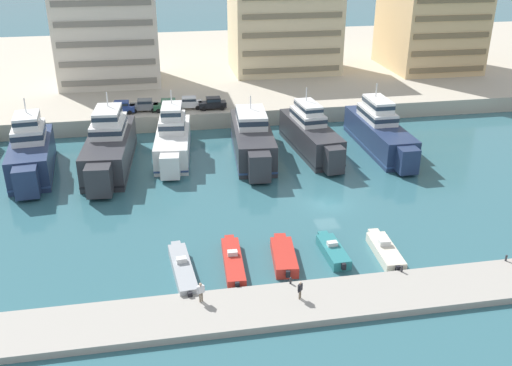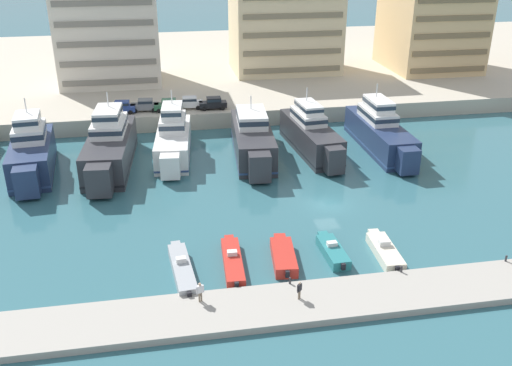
{
  "view_description": "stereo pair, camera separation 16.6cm",
  "coord_description": "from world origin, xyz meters",
  "views": [
    {
      "loc": [
        -17.66,
        -53.36,
        28.06
      ],
      "look_at": [
        -7.74,
        1.44,
        2.5
      ],
      "focal_mm": 40.0,
      "sensor_mm": 36.0,
      "label": 1
    },
    {
      "loc": [
        -17.5,
        -53.39,
        28.06
      ],
      "look_at": [
        -7.74,
        1.44,
        2.5
      ],
      "focal_mm": 40.0,
      "sensor_mm": 36.0,
      "label": 2
    }
  ],
  "objects": [
    {
      "name": "ground_plane",
      "position": [
        0.0,
        0.0,
        0.0
      ],
      "size": [
        400.0,
        400.0,
        0.0
      ],
      "primitive_type": "plane",
      "color": "#336670"
    },
    {
      "name": "car_green_mid_left",
      "position": [
        -16.0,
        29.37,
        3.37
      ],
      "size": [
        4.17,
        2.07,
        1.8
      ],
      "color": "#2D6642",
      "rests_on": "quay_promenade"
    },
    {
      "name": "yacht_white_center_left",
      "position": [
        -15.89,
        17.38,
        2.33
      ],
      "size": [
        5.5,
        17.02,
        8.28
      ],
      "color": "white",
      "rests_on": "ground"
    },
    {
      "name": "yacht_charcoal_center_right",
      "position": [
        2.21,
        15.64,
        2.39
      ],
      "size": [
        5.26,
        17.83,
        8.16
      ],
      "color": "#333338",
      "rests_on": "ground"
    },
    {
      "name": "car_black_center",
      "position": [
        -9.33,
        29.14,
        3.37
      ],
      "size": [
        4.11,
        1.93,
        1.8
      ],
      "color": "black",
      "rests_on": "quay_promenade"
    },
    {
      "name": "yacht_charcoal_center",
      "position": [
        -5.68,
        15.43,
        2.32
      ],
      "size": [
        5.96,
        18.95,
        7.45
      ],
      "color": "#333338",
      "rests_on": "ground"
    },
    {
      "name": "yacht_charcoal_mid_left",
      "position": [
        -23.84,
        15.04,
        2.63
      ],
      "size": [
        6.27,
        19.67,
        8.91
      ],
      "color": "#333338",
      "rests_on": "ground"
    },
    {
      "name": "yacht_navy_left",
      "position": [
        -33.06,
        14.64,
        2.61
      ],
      "size": [
        5.88,
        16.67,
        8.89
      ],
      "color": "navy",
      "rests_on": "ground"
    },
    {
      "name": "motorboat_teal_center_left",
      "position": [
        -2.67,
        -10.24,
        0.48
      ],
      "size": [
        1.86,
        6.21,
        1.31
      ],
      "color": "teal",
      "rests_on": "ground"
    },
    {
      "name": "bollard_west_mid",
      "position": [
        2.08,
        -14.81,
        0.93
      ],
      "size": [
        0.2,
        0.2,
        0.61
      ],
      "color": "#2D2D33",
      "rests_on": "pier_dock"
    },
    {
      "name": "motorboat_cream_center",
      "position": [
        2.09,
        -11.03,
        0.47
      ],
      "size": [
        2.1,
        7.02,
        1.4
      ],
      "color": "beige",
      "rests_on": "ground"
    },
    {
      "name": "apartment_block_far_left",
      "position": [
        -24.95,
        48.44,
        12.08
      ],
      "size": [
        17.06,
        13.17,
        21.24
      ],
      "color": "silver",
      "rests_on": "quay_promenade"
    },
    {
      "name": "motorboat_grey_far_left",
      "position": [
        -16.49,
        -11.0,
        0.55
      ],
      "size": [
        2.23,
        8.56,
        1.5
      ],
      "color": "#9EA3A8",
      "rests_on": "ground"
    },
    {
      "name": "pedestrian_near_edge",
      "position": [
        -7.51,
        -16.98,
        1.55
      ],
      "size": [
        0.47,
        0.46,
        1.59
      ],
      "color": "#7A6B56",
      "rests_on": "pier_dock"
    },
    {
      "name": "bollard_west",
      "position": [
        -7.76,
        -14.81,
        0.93
      ],
      "size": [
        0.2,
        0.2,
        0.61
      ],
      "color": "#2D2D33",
      "rests_on": "pier_dock"
    },
    {
      "name": "bollard_east_mid",
      "position": [
        11.93,
        -14.81,
        0.93
      ],
      "size": [
        0.2,
        0.2,
        0.61
      ],
      "color": "#2D2D33",
      "rests_on": "pier_dock"
    },
    {
      "name": "car_white_center_left",
      "position": [
        -12.89,
        30.02,
        3.37
      ],
      "size": [
        4.19,
        2.11,
        1.8
      ],
      "color": "white",
      "rests_on": "quay_promenade"
    },
    {
      "name": "yacht_navy_mid_right",
      "position": [
        11.6,
        14.97,
        2.42
      ],
      "size": [
        4.38,
        19.3,
        8.39
      ],
      "color": "navy",
      "rests_on": "ground"
    },
    {
      "name": "car_blue_far_left",
      "position": [
        -22.82,
        29.53,
        3.37
      ],
      "size": [
        4.21,
        2.16,
        1.8
      ],
      "color": "#28428E",
      "rests_on": "quay_promenade"
    },
    {
      "name": "apartment_block_mid_left",
      "position": [
        34.22,
        48.98,
        11.66
      ],
      "size": [
        15.79,
        17.34,
        20.41
      ],
      "color": "#E0BC84",
      "rests_on": "quay_promenade"
    },
    {
      "name": "motorboat_red_mid_left",
      "position": [
        -7.32,
        -10.35,
        0.51
      ],
      "size": [
        2.56,
        6.76,
        1.02
      ],
      "color": "red",
      "rests_on": "ground"
    },
    {
      "name": "quay_promenade",
      "position": [
        0.0,
        61.86,
        1.2
      ],
      "size": [
        180.0,
        70.0,
        2.4
      ],
      "primitive_type": "cube",
      "color": "#BCB29E",
      "rests_on": "ground"
    },
    {
      "name": "motorboat_red_left",
      "position": [
        -11.96,
        -10.32,
        0.46
      ],
      "size": [
        1.98,
        8.26,
        1.29
      ],
      "color": "red",
      "rests_on": "ground"
    },
    {
      "name": "apartment_block_left",
      "position": [
        6.62,
        51.67,
        10.46
      ],
      "size": [
        19.63,
        13.52,
        18.01
      ],
      "color": "beige",
      "rests_on": "quay_promenade"
    },
    {
      "name": "pier_dock",
      "position": [
        0.0,
        -17.25,
        0.3
      ],
      "size": [
        120.0,
        5.38,
        0.61
      ],
      "primitive_type": "cube",
      "color": "#A8A399",
      "rests_on": "ground"
    },
    {
      "name": "pedestrian_far_side",
      "position": [
        -15.32,
        -15.97,
        1.65
      ],
      "size": [
        0.65,
        0.37,
        1.75
      ],
      "color": "#7A6B56",
      "rests_on": "pier_dock"
    },
    {
      "name": "car_grey_left",
      "position": [
        -19.43,
        29.95,
        3.37
      ],
      "size": [
        4.19,
        2.11,
        1.8
      ],
      "color": "slate",
      "rests_on": "quay_promenade"
    }
  ]
}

